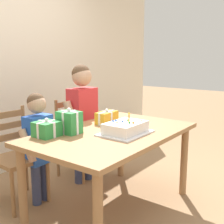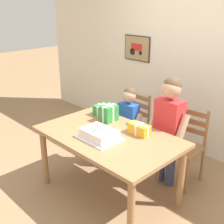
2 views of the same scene
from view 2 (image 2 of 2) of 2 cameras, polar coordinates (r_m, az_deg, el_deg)
The scene contains 11 objects.
ground_plane at distance 3.54m, azimuth -0.63°, elevation -15.50°, with size 20.00×20.00×0.00m, color #997551.
back_wall at distance 4.23m, azimuth 15.68°, elevation 9.27°, with size 6.40×0.11×2.60m.
dining_table at distance 3.19m, azimuth -0.68°, elevation -5.90°, with size 1.55×0.95×0.76m.
birthday_cake at distance 3.05m, azimuth -2.49°, elevation -4.36°, with size 0.44×0.34×0.19m.
gift_box_red_large at distance 3.65m, azimuth -1.76°, elevation 0.34°, with size 0.19×0.19×0.16m.
gift_box_beside_cake at distance 3.15m, azimuth 5.31°, elevation -3.34°, with size 0.24×0.13×0.15m.
gift_box_corner_small at distance 3.46m, azimuth -0.61°, elevation -0.24°, with size 0.15×0.20×0.23m.
chair_left at distance 4.10m, azimuth 3.71°, elevation -2.62°, with size 0.45×0.45×0.92m.
chair_right at distance 3.64m, azimuth 13.82°, elevation -6.42°, with size 0.45×0.45×0.92m.
child_older at distance 3.40m, azimuth 10.99°, elevation -1.85°, with size 0.48×0.27×1.33m.
child_younger at distance 3.81m, azimuth 3.23°, elevation -1.37°, with size 0.40×0.23×1.08m.
Camera 2 is at (2.05, -1.97, 2.12)m, focal length 47.00 mm.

